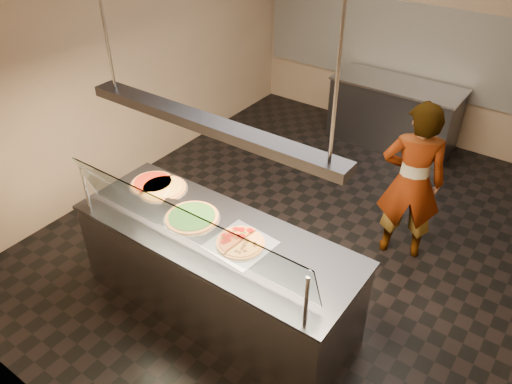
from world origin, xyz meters
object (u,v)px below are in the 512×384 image
Objects in this scene: half_pizza_sausage at (250,247)px; half_pizza_pepperoni at (232,237)px; sneeze_guard at (185,226)px; pizza_tomato at (153,183)px; pizza_spatula at (168,197)px; perforated_tray at (241,244)px; pizza_cheese at (163,188)px; serving_counter at (217,272)px; worker at (412,183)px; heat_lamp_housing at (208,124)px; prep_table at (393,114)px; pizza_spinach at (192,217)px.

half_pizza_pepperoni is at bearing 179.01° from half_pizza_sausage.
sneeze_guard reaches higher than pizza_tomato.
perforated_tray is at bearing -7.05° from pizza_spatula.
pizza_cheese reaches higher than perforated_tray.
worker reaches higher than serving_counter.
sneeze_guard is 5.80× the size of half_pizza_pepperoni.
pizza_cheese is 1.96× the size of pizza_spatula.
heat_lamp_housing is at bearing -14.57° from pizza_cheese.
pizza_spatula reaches higher than pizza_cheese.
pizza_spatula is at bearing 170.26° from serving_counter.
pizza_spatula is 0.13× the size of prep_table.
serving_counter is 5.08× the size of perforated_tray.
pizza_spinach is at bearing -18.89° from pizza_cheese.
half_pizza_sausage is at bearing -0.69° from heat_lamp_housing.
prep_table is at bearing 90.01° from heat_lamp_housing.
pizza_spinach is 0.70m from pizza_tomato.
half_pizza_sausage is 0.18× the size of heat_lamp_housing.
pizza_spinach is 1.12× the size of pizza_tomato.
serving_counter is 2.12m from worker.
prep_table is 2.46m from worker.
half_pizza_sausage reaches higher than pizza_cheese.
worker is at bearing 44.63° from pizza_spatula.
pizza_spatula is at bearing 172.27° from half_pizza_pepperoni.
heat_lamp_housing reaches higher than pizza_spinach.
sneeze_guard is at bearing -117.90° from half_pizza_pepperoni.
half_pizza_pepperoni is 4.02m from prep_table.
pizza_spinach reaches higher than pizza_cheese.
heat_lamp_housing reaches higher than pizza_tomato.
perforated_tray is 1.26× the size of half_pizza_pepperoni.
pizza_cheese is (-1.09, 0.21, 0.01)m from perforated_tray.
half_pizza_sausage is 1.70× the size of pizza_spatula.
half_pizza_sausage is 4.04m from prep_table.
pizza_cheese is 1.31m from heat_lamp_housing.
worker is 2.34m from heat_lamp_housing.
pizza_spinach is 0.56m from pizza_cheese.
pizza_spatula is at bearing 172.95° from perforated_tray.
serving_counter is 0.97m from pizza_cheese.
pizza_spinach is at bearing 173.94° from serving_counter.
half_pizza_pepperoni reaches higher than half_pizza_sausage.
serving_counter is 0.61m from half_pizza_sausage.
sneeze_guard is at bearing 41.95° from worker.
pizza_spatula is (-0.37, 0.08, 0.01)m from pizza_spinach.
serving_counter is at bearing -14.57° from pizza_cheese.
pizza_tomato is (-1.13, 0.22, -0.02)m from half_pizza_pepperoni.
perforated_tray is at bearing 51.04° from sneeze_guard.
pizza_spatula is 3.96m from prep_table.
heat_lamp_housing is (-0.37, 0.00, 0.99)m from half_pizza_sausage.
pizza_spinach is at bearing -15.56° from pizza_tomato.
prep_table is at bearing 90.01° from serving_counter.
half_pizza_pepperoni is 0.23× the size of worker.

